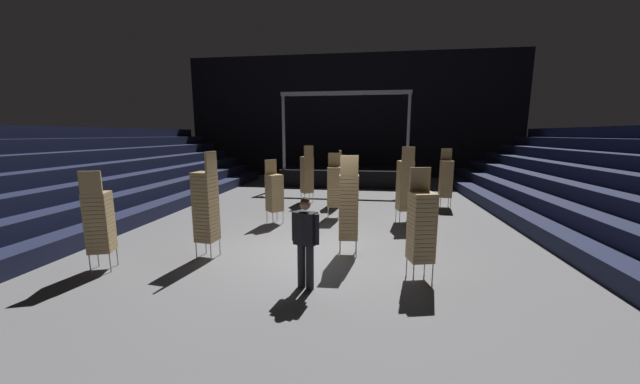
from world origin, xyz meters
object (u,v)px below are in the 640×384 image
object	(u,v)px
chair_stack_front_right	(446,178)
chair_stack_aisle_right	(405,185)
chair_stack_front_left	(274,192)
chair_stack_mid_centre	(421,225)
chair_stack_mid_left	(349,206)
chair_stack_rear_right	(99,221)
chair_stack_aisle_left	(335,178)
chair_stack_mid_right	(206,206)
chair_stack_rear_centre	(334,186)
chair_stack_rear_left	(307,174)
stage_riser	(345,175)
man_with_tie	(305,238)

from	to	relation	value
chair_stack_front_right	chair_stack_aisle_right	distance (m)	3.17
chair_stack_front_left	chair_stack_mid_centre	bearing A→B (deg)	90.50
chair_stack_front_left	chair_stack_mid_left	xyz separation A→B (m)	(2.53, -2.56, 0.17)
chair_stack_front_right	chair_stack_rear_right	xyz separation A→B (m)	(-8.58, -7.44, -0.08)
chair_stack_aisle_left	chair_stack_front_right	bearing A→B (deg)	-99.53
chair_stack_front_right	chair_stack_front_left	bearing A→B (deg)	29.18
chair_stack_mid_right	chair_stack_aisle_left	size ratio (longest dim) A/B	1.11
chair_stack_front_right	chair_stack_mid_centre	bearing A→B (deg)	74.76
chair_stack_front_left	chair_stack_rear_right	size ratio (longest dim) A/B	0.96
chair_stack_rear_centre	chair_stack_mid_right	bearing A→B (deg)	54.06
chair_stack_mid_centre	chair_stack_rear_left	xyz separation A→B (m)	(-3.57, 7.25, 0.08)
chair_stack_front_left	chair_stack_mid_right	distance (m)	3.27
stage_riser	man_with_tie	distance (m)	13.11
chair_stack_front_right	chair_stack_aisle_left	world-z (taller)	chair_stack_front_right
man_with_tie	chair_stack_mid_left	world-z (taller)	chair_stack_mid_left
chair_stack_mid_centre	chair_stack_rear_left	bearing A→B (deg)	-77.47
chair_stack_front_left	chair_stack_mid_left	size ratio (longest dim) A/B	0.86
stage_riser	chair_stack_rear_centre	world-z (taller)	stage_riser
chair_stack_rear_right	chair_stack_aisle_right	bearing A→B (deg)	16.37
chair_stack_mid_left	chair_stack_rear_right	size ratio (longest dim) A/B	1.12
man_with_tie	chair_stack_rear_left	distance (m)	8.07
chair_stack_mid_left	chair_stack_aisle_right	size ratio (longest dim) A/B	0.97
chair_stack_aisle_left	chair_stack_mid_right	bearing A→B (deg)	144.95
man_with_tie	chair_stack_front_right	xyz separation A→B (m)	(4.16, 7.71, 0.16)
chair_stack_mid_right	man_with_tie	bearing A→B (deg)	-109.73
chair_stack_front_left	chair_stack_aisle_left	world-z (taller)	chair_stack_aisle_left
chair_stack_aisle_left	chair_stack_aisle_right	size ratio (longest dim) A/B	0.90
chair_stack_mid_left	chair_stack_mid_right	xyz separation A→B (m)	(-3.24, -0.62, 0.04)
stage_riser	chair_stack_rear_right	bearing A→B (deg)	-108.46
chair_stack_front_right	chair_stack_rear_left	world-z (taller)	chair_stack_rear_left
man_with_tie	chair_stack_mid_right	size ratio (longest dim) A/B	0.70
man_with_tie	chair_stack_rear_left	bearing A→B (deg)	-60.07
stage_riser	chair_stack_mid_right	xyz separation A→B (m)	(-2.41, -11.84, 0.67)
man_with_tie	chair_stack_mid_right	world-z (taller)	chair_stack_mid_right
chair_stack_front_left	chair_stack_aisle_right	bearing A→B (deg)	143.09
chair_stack_front_left	chair_stack_aisle_right	world-z (taller)	chair_stack_aisle_right
chair_stack_mid_right	chair_stack_mid_centre	world-z (taller)	chair_stack_mid_right
chair_stack_mid_left	chair_stack_mid_centre	xyz separation A→B (m)	(1.48, -1.19, -0.08)
chair_stack_mid_left	chair_stack_mid_centre	distance (m)	1.90
chair_stack_aisle_right	stage_riser	bearing A→B (deg)	93.42
chair_stack_mid_right	chair_stack_aisle_left	distance (m)	6.58
chair_stack_front_left	chair_stack_mid_right	xyz separation A→B (m)	(-0.71, -3.18, 0.21)
stage_riser	chair_stack_front_right	world-z (taller)	stage_riser
chair_stack_mid_left	chair_stack_rear_left	bearing A→B (deg)	106.00
chair_stack_rear_right	chair_stack_mid_centre	bearing A→B (deg)	-15.78
chair_stack_mid_right	chair_stack_rear_left	world-z (taller)	chair_stack_mid_right
chair_stack_mid_left	chair_stack_mid_right	distance (m)	3.30
chair_stack_rear_centre	chair_stack_aisle_right	bearing A→B (deg)	169.04
chair_stack_mid_right	chair_stack_front_right	bearing A→B (deg)	-39.56
chair_stack_rear_centre	chair_stack_mid_left	bearing A→B (deg)	96.84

